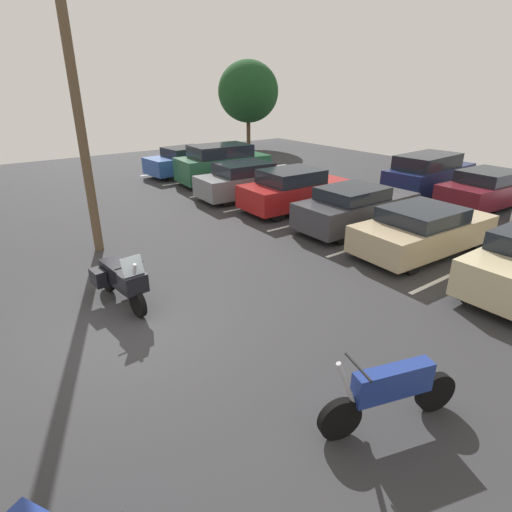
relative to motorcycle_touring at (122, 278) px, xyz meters
The scene contains 14 objects.
ground 1.28m from the motorcycle_touring, 22.69° to the right, with size 44.00×44.00×0.10m, color #2D2D30.
motorcycle_touring is the anchor object (origin of this frame).
motorcycle_second 5.98m from the motorcycle_touring, 17.60° to the left, with size 0.87×2.19×1.28m.
parking_stripes 8.05m from the motorcycle_touring, 94.27° to the left, with size 24.75×4.89×0.01m.
car_blue 14.19m from the motorcycle_touring, 145.78° to the left, with size 2.18×5.02×1.46m.
car_green 12.13m from the motorcycle_touring, 137.44° to the left, with size 2.24×4.48×1.84m.
car_grey 9.77m from the motorcycle_touring, 127.51° to the left, with size 2.02×4.88×1.49m.
car_red 8.64m from the motorcycle_touring, 113.12° to the left, with size 1.95×4.26×1.57m.
car_charcoal 8.15m from the motorcycle_touring, 93.34° to the left, with size 1.78×4.45×1.45m.
car_tan 8.32m from the motorcycle_touring, 75.39° to the left, with size 2.06×4.49×1.36m.
car_far_navy 14.58m from the motorcycle_touring, 97.34° to the left, with size 2.09×4.90×1.72m.
car_far_maroon 14.27m from the motorcycle_touring, 86.52° to the left, with size 2.03×4.56×1.48m.
utility_pole 5.25m from the motorcycle_touring, behind, with size 1.80×0.25×8.43m.
tree_center_right 24.51m from the motorcycle_touring, 138.06° to the left, with size 4.36×4.36×6.09m.
Camera 1 is at (7.32, -2.05, 4.59)m, focal length 29.17 mm.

